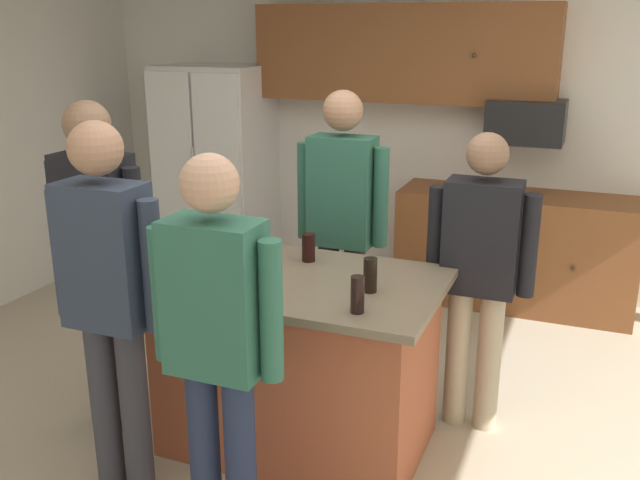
{
  "coord_description": "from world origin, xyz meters",
  "views": [
    {
      "loc": [
        1.14,
        -2.96,
        2.15
      ],
      "look_at": [
        -0.19,
        0.34,
        1.05
      ],
      "focal_mm": 39.38,
      "sensor_mm": 36.0,
      "label": 1
    }
  ],
  "objects_px": {
    "refrigerator": "(217,170)",
    "person_host_foreground": "(99,246)",
    "glass_dark_ale": "(370,275)",
    "person_guest_by_door": "(217,334)",
    "glass_pilsner": "(358,295)",
    "microwave_over_range": "(526,121)",
    "person_guest_left": "(480,265)",
    "kitchen_island": "(298,362)",
    "person_elder_center": "(342,216)",
    "tumbler_amber": "(308,248)",
    "person_guest_right": "(109,289)"
  },
  "relations": [
    {
      "from": "refrigerator",
      "to": "person_host_foreground",
      "type": "height_order",
      "value": "refrigerator"
    },
    {
      "from": "glass_dark_ale",
      "to": "person_guest_by_door",
      "type": "bearing_deg",
      "value": -116.55
    },
    {
      "from": "glass_dark_ale",
      "to": "glass_pilsner",
      "type": "relative_size",
      "value": 0.99
    },
    {
      "from": "microwave_over_range",
      "to": "person_host_foreground",
      "type": "distance_m",
      "value": 3.26
    },
    {
      "from": "refrigerator",
      "to": "person_guest_by_door",
      "type": "height_order",
      "value": "refrigerator"
    },
    {
      "from": "person_guest_left",
      "to": "person_guest_by_door",
      "type": "xyz_separation_m",
      "value": [
        -0.8,
        -1.35,
        0.04
      ]
    },
    {
      "from": "kitchen_island",
      "to": "glass_pilsner",
      "type": "bearing_deg",
      "value": -36.23
    },
    {
      "from": "person_host_foreground",
      "to": "glass_dark_ale",
      "type": "xyz_separation_m",
      "value": [
        1.43,
        0.16,
        -0.02
      ]
    },
    {
      "from": "person_elder_center",
      "to": "glass_pilsner",
      "type": "bearing_deg",
      "value": 18.81
    },
    {
      "from": "refrigerator",
      "to": "tumbler_amber",
      "type": "distance_m",
      "value": 2.73
    },
    {
      "from": "person_guest_left",
      "to": "glass_pilsner",
      "type": "relative_size",
      "value": 9.81
    },
    {
      "from": "person_guest_right",
      "to": "person_host_foreground",
      "type": "distance_m",
      "value": 0.62
    },
    {
      "from": "kitchen_island",
      "to": "person_guest_right",
      "type": "bearing_deg",
      "value": -132.73
    },
    {
      "from": "kitchen_island",
      "to": "person_host_foreground",
      "type": "relative_size",
      "value": 0.8
    },
    {
      "from": "person_guest_left",
      "to": "person_guest_by_door",
      "type": "height_order",
      "value": "person_guest_by_door"
    },
    {
      "from": "microwave_over_range",
      "to": "person_guest_right",
      "type": "height_order",
      "value": "person_guest_right"
    },
    {
      "from": "person_elder_center",
      "to": "person_host_foreground",
      "type": "xyz_separation_m",
      "value": [
        -0.97,
        -1.03,
        0.0
      ]
    },
    {
      "from": "person_host_foreground",
      "to": "person_elder_center",
      "type": "bearing_deg",
      "value": 35.1
    },
    {
      "from": "refrigerator",
      "to": "tumbler_amber",
      "type": "bearing_deg",
      "value": -49.82
    },
    {
      "from": "person_guest_right",
      "to": "person_guest_by_door",
      "type": "bearing_deg",
      "value": -60.61
    },
    {
      "from": "refrigerator",
      "to": "microwave_over_range",
      "type": "height_order",
      "value": "refrigerator"
    },
    {
      "from": "person_host_foreground",
      "to": "person_guest_by_door",
      "type": "height_order",
      "value": "person_host_foreground"
    },
    {
      "from": "person_guest_right",
      "to": "glass_dark_ale",
      "type": "relative_size",
      "value": 10.71
    },
    {
      "from": "microwave_over_range",
      "to": "glass_pilsner",
      "type": "xyz_separation_m",
      "value": [
        -0.37,
        -2.76,
        -0.43
      ]
    },
    {
      "from": "kitchen_island",
      "to": "person_guest_by_door",
      "type": "distance_m",
      "value": 0.96
    },
    {
      "from": "refrigerator",
      "to": "person_guest_left",
      "type": "xyz_separation_m",
      "value": [
        2.62,
        -1.81,
        0.03
      ]
    },
    {
      "from": "person_guest_right",
      "to": "glass_dark_ale",
      "type": "bearing_deg",
      "value": -15.87
    },
    {
      "from": "refrigerator",
      "to": "person_guest_right",
      "type": "xyz_separation_m",
      "value": [
        1.19,
        -3.01,
        0.12
      ]
    },
    {
      "from": "person_host_foreground",
      "to": "tumbler_amber",
      "type": "xyz_separation_m",
      "value": [
        0.99,
        0.46,
        -0.03
      ]
    },
    {
      "from": "person_guest_right",
      "to": "tumbler_amber",
      "type": "xyz_separation_m",
      "value": [
        0.57,
        0.92,
        -0.02
      ]
    },
    {
      "from": "microwave_over_range",
      "to": "glass_pilsner",
      "type": "height_order",
      "value": "microwave_over_range"
    },
    {
      "from": "person_guest_by_door",
      "to": "glass_dark_ale",
      "type": "bearing_deg",
      "value": -27.39
    },
    {
      "from": "person_host_foreground",
      "to": "person_guest_right",
      "type": "bearing_deg",
      "value": -59.12
    },
    {
      "from": "person_guest_left",
      "to": "person_elder_center",
      "type": "bearing_deg",
      "value": -51.21
    },
    {
      "from": "person_elder_center",
      "to": "microwave_over_range",
      "type": "bearing_deg",
      "value": 147.84
    },
    {
      "from": "microwave_over_range",
      "to": "tumbler_amber",
      "type": "height_order",
      "value": "microwave_over_range"
    },
    {
      "from": "microwave_over_range",
      "to": "glass_dark_ale",
      "type": "xyz_separation_m",
      "value": [
        -0.4,
        -2.51,
        -0.43
      ]
    },
    {
      "from": "refrigerator",
      "to": "microwave_over_range",
      "type": "xyz_separation_m",
      "value": [
        2.6,
        0.12,
        0.54
      ]
    },
    {
      "from": "microwave_over_range",
      "to": "person_elder_center",
      "type": "height_order",
      "value": "person_elder_center"
    },
    {
      "from": "microwave_over_range",
      "to": "person_elder_center",
      "type": "relative_size",
      "value": 0.31
    },
    {
      "from": "microwave_over_range",
      "to": "glass_pilsner",
      "type": "bearing_deg",
      "value": -97.65
    },
    {
      "from": "kitchen_island",
      "to": "tumbler_amber",
      "type": "relative_size",
      "value": 9.64
    },
    {
      "from": "microwave_over_range",
      "to": "glass_pilsner",
      "type": "relative_size",
      "value": 3.36
    },
    {
      "from": "tumbler_amber",
      "to": "glass_dark_ale",
      "type": "xyz_separation_m",
      "value": [
        0.44,
        -0.3,
        0.01
      ]
    },
    {
      "from": "person_elder_center",
      "to": "tumbler_amber",
      "type": "relative_size",
      "value": 12.01
    },
    {
      "from": "person_guest_left",
      "to": "tumbler_amber",
      "type": "bearing_deg",
      "value": -15.25
    },
    {
      "from": "refrigerator",
      "to": "glass_dark_ale",
      "type": "xyz_separation_m",
      "value": [
        2.2,
        -2.39,
        0.12
      ]
    },
    {
      "from": "person_guest_by_door",
      "to": "glass_dark_ale",
      "type": "relative_size",
      "value": 10.28
    },
    {
      "from": "microwave_over_range",
      "to": "person_guest_by_door",
      "type": "relative_size",
      "value": 0.33
    },
    {
      "from": "refrigerator",
      "to": "person_host_foreground",
      "type": "bearing_deg",
      "value": -73.08
    }
  ]
}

